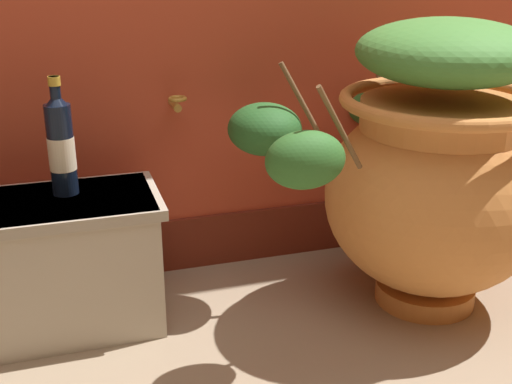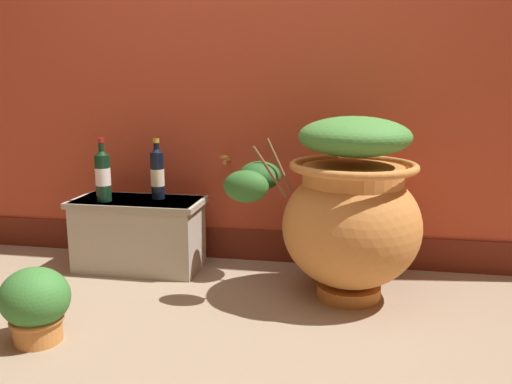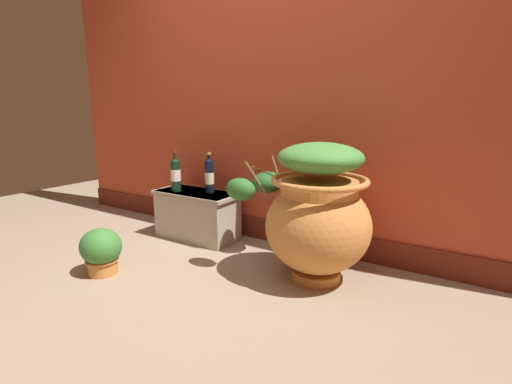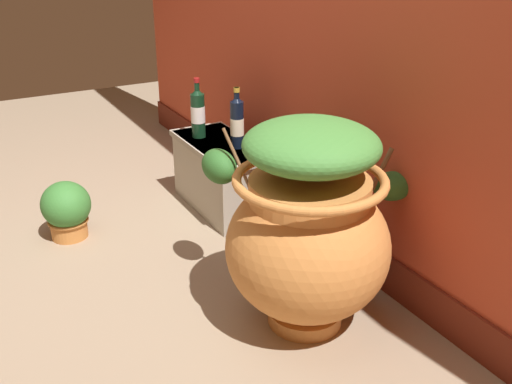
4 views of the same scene
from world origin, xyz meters
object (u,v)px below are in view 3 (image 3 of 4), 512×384
Objects in this scene: wine_bottle_middle at (209,175)px; potted_shrub at (101,251)px; terracotta_urn at (316,212)px; wine_bottle_left at (176,173)px.

potted_shrub is (-0.17, -0.90, -0.37)m from wine_bottle_middle.
terracotta_urn is 2.96× the size of potted_shrub.
wine_bottle_middle reaches higher than potted_shrub.
terracotta_urn is at bearing 29.85° from potted_shrub.
terracotta_urn is 1.04m from wine_bottle_middle.
wine_bottle_left reaches higher than wine_bottle_middle.
potted_shrub is at bearing -83.41° from wine_bottle_left.
wine_bottle_left is at bearing -157.13° from wine_bottle_middle.
potted_shrub is (-1.17, -0.67, -0.27)m from terracotta_urn.
terracotta_urn is 1.38m from potted_shrub.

